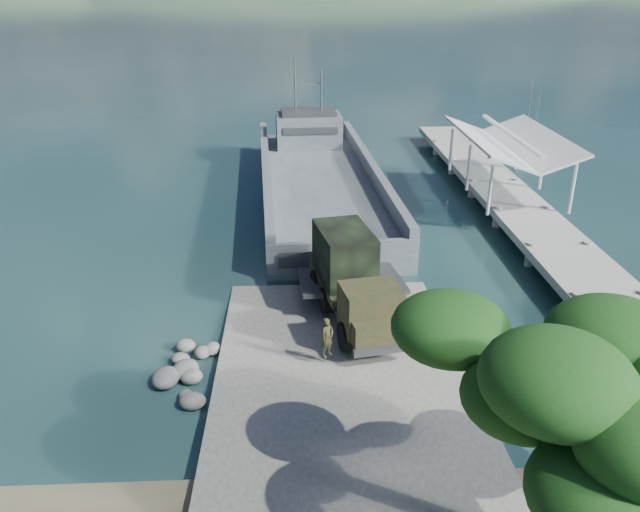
{
  "coord_description": "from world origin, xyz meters",
  "views": [
    {
      "loc": [
        -1.86,
        -21.17,
        14.82
      ],
      "look_at": [
        -0.55,
        6.0,
        2.64
      ],
      "focal_mm": 35.0,
      "sensor_mm": 36.0,
      "label": 1
    }
  ],
  "objects_px": {
    "soldier": "(327,346)",
    "overhang_tree": "(621,391)",
    "pier": "(509,190)",
    "military_truck": "(352,279)",
    "sailboat_near": "(532,155)",
    "sailboat_far": "(524,151)",
    "landing_craft": "(319,188)"
  },
  "relations": [
    {
      "from": "military_truck",
      "to": "sailboat_near",
      "type": "bearing_deg",
      "value": 45.45
    },
    {
      "from": "military_truck",
      "to": "overhang_tree",
      "type": "xyz_separation_m",
      "value": [
        4.73,
        -13.93,
        3.86
      ]
    },
    {
      "from": "landing_craft",
      "to": "sailboat_far",
      "type": "bearing_deg",
      "value": 27.68
    },
    {
      "from": "military_truck",
      "to": "sailboat_far",
      "type": "bearing_deg",
      "value": 47.15
    },
    {
      "from": "pier",
      "to": "military_truck",
      "type": "distance_m",
      "value": 19.06
    },
    {
      "from": "overhang_tree",
      "to": "sailboat_near",
      "type": "bearing_deg",
      "value": 71.43
    },
    {
      "from": "soldier",
      "to": "overhang_tree",
      "type": "xyz_separation_m",
      "value": [
        6.1,
        -9.91,
        4.85
      ]
    },
    {
      "from": "military_truck",
      "to": "soldier",
      "type": "bearing_deg",
      "value": -119.56
    },
    {
      "from": "sailboat_far",
      "to": "overhang_tree",
      "type": "distance_m",
      "value": 46.05
    },
    {
      "from": "landing_craft",
      "to": "military_truck",
      "type": "relative_size",
      "value": 3.94
    },
    {
      "from": "military_truck",
      "to": "sailboat_far",
      "type": "xyz_separation_m",
      "value": [
        18.59,
        29.6,
        -1.97
      ]
    },
    {
      "from": "military_truck",
      "to": "overhang_tree",
      "type": "height_order",
      "value": "overhang_tree"
    },
    {
      "from": "sailboat_near",
      "to": "pier",
      "type": "bearing_deg",
      "value": -132.87
    },
    {
      "from": "soldier",
      "to": "sailboat_far",
      "type": "xyz_separation_m",
      "value": [
        19.97,
        33.62,
        -0.98
      ]
    },
    {
      "from": "landing_craft",
      "to": "overhang_tree",
      "type": "distance_m",
      "value": 33.09
    },
    {
      "from": "landing_craft",
      "to": "sailboat_near",
      "type": "bearing_deg",
      "value": 23.98
    },
    {
      "from": "military_truck",
      "to": "sailboat_far",
      "type": "height_order",
      "value": "sailboat_far"
    },
    {
      "from": "pier",
      "to": "soldier",
      "type": "height_order",
      "value": "pier"
    },
    {
      "from": "sailboat_near",
      "to": "sailboat_far",
      "type": "relative_size",
      "value": 0.92
    },
    {
      "from": "pier",
      "to": "soldier",
      "type": "bearing_deg",
      "value": -125.94
    },
    {
      "from": "soldier",
      "to": "sailboat_near",
      "type": "xyz_separation_m",
      "value": [
        20.22,
        32.14,
        -1.01
      ]
    },
    {
      "from": "soldier",
      "to": "overhang_tree",
      "type": "distance_m",
      "value": 12.6
    },
    {
      "from": "military_truck",
      "to": "sailboat_near",
      "type": "height_order",
      "value": "sailboat_near"
    },
    {
      "from": "landing_craft",
      "to": "sailboat_near",
      "type": "xyz_separation_m",
      "value": [
        19.5,
        9.85,
        -0.45
      ]
    },
    {
      "from": "landing_craft",
      "to": "sailboat_near",
      "type": "height_order",
      "value": "landing_craft"
    },
    {
      "from": "sailboat_near",
      "to": "sailboat_far",
      "type": "bearing_deg",
      "value": 83.3
    },
    {
      "from": "pier",
      "to": "overhang_tree",
      "type": "height_order",
      "value": "overhang_tree"
    },
    {
      "from": "pier",
      "to": "soldier",
      "type": "distance_m",
      "value": 23.07
    },
    {
      "from": "military_truck",
      "to": "overhang_tree",
      "type": "bearing_deg",
      "value": -81.97
    },
    {
      "from": "landing_craft",
      "to": "pier",
      "type": "bearing_deg",
      "value": -18.52
    },
    {
      "from": "landing_craft",
      "to": "overhang_tree",
      "type": "xyz_separation_m",
      "value": [
        5.38,
        -32.19,
        5.41
      ]
    },
    {
      "from": "sailboat_near",
      "to": "sailboat_far",
      "type": "distance_m",
      "value": 1.51
    }
  ]
}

